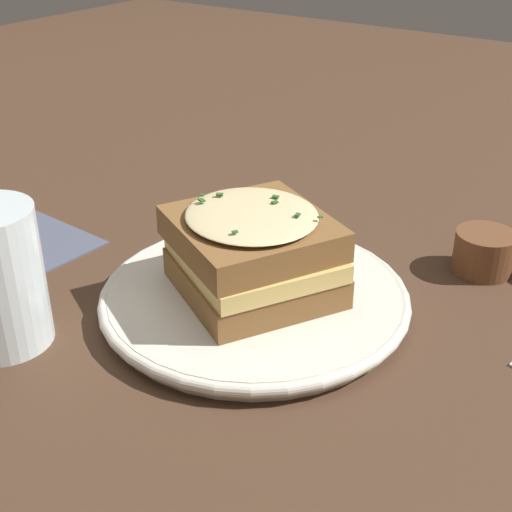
% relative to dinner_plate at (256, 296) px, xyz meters
% --- Properties ---
extents(ground_plane, '(2.40, 2.40, 0.00)m').
position_rel_dinner_plate_xyz_m(ground_plane, '(0.00, -0.03, -0.01)').
color(ground_plane, '#473021').
extents(dinner_plate, '(0.27, 0.27, 0.02)m').
position_rel_dinner_plate_xyz_m(dinner_plate, '(0.00, 0.00, 0.00)').
color(dinner_plate, silver).
rests_on(dinner_plate, ground_plane).
extents(sandwich, '(0.16, 0.17, 0.08)m').
position_rel_dinner_plate_xyz_m(sandwich, '(0.00, -0.00, 0.04)').
color(sandwich, brown).
rests_on(sandwich, dinner_plate).
extents(napkin, '(0.15, 0.13, 0.00)m').
position_rel_dinner_plate_xyz_m(napkin, '(0.06, -0.25, -0.01)').
color(napkin, '#4C5166').
rests_on(napkin, ground_plane).
extents(condiment_pot, '(0.06, 0.06, 0.04)m').
position_rel_dinner_plate_xyz_m(condiment_pot, '(-0.17, 0.14, 0.01)').
color(condiment_pot, brown).
rests_on(condiment_pot, ground_plane).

